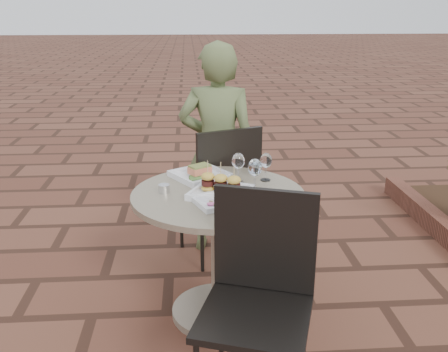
{
  "coord_description": "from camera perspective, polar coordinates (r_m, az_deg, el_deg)",
  "views": [
    {
      "loc": [
        -0.27,
        -2.43,
        1.64
      ],
      "look_at": [
        -0.09,
        -0.03,
        0.82
      ],
      "focal_mm": 40.0,
      "sensor_mm": 36.0,
      "label": 1
    }
  ],
  "objects": [
    {
      "name": "plate_salmon",
      "position": [
        2.8,
        -2.77,
        0.22
      ],
      "size": [
        0.37,
        0.37,
        0.07
      ],
      "rotation": [
        0.0,
        0.0,
        0.57
      ],
      "color": "silver",
      "rests_on": "cafe_table"
    },
    {
      "name": "cutlery_set",
      "position": [
        2.49,
        4.44,
        -2.67
      ],
      "size": [
        0.15,
        0.21,
        0.0
      ],
      "primitive_type": null,
      "rotation": [
        0.0,
        0.0,
        0.35
      ],
      "color": "silver",
      "rests_on": "cafe_table"
    },
    {
      "name": "chair_near",
      "position": [
        2.13,
        4.08,
        -12.13
      ],
      "size": [
        0.56,
        0.56,
        0.93
      ],
      "rotation": [
        0.0,
        0.0,
        -0.32
      ],
      "color": "black",
      "rests_on": "ground"
    },
    {
      "name": "diner",
      "position": [
        3.37,
        -0.74,
        2.94
      ],
      "size": [
        0.58,
        0.43,
        1.44
      ],
      "primitive_type": "imported",
      "rotation": [
        0.0,
        0.0,
        2.97
      ],
      "color": "#515E33",
      "rests_on": "ground"
    },
    {
      "name": "cafe_table",
      "position": [
        2.68,
        -0.65,
        -6.85
      ],
      "size": [
        0.9,
        0.9,
        0.73
      ],
      "color": "gray",
      "rests_on": "ground"
    },
    {
      "name": "chair_far",
      "position": [
        3.25,
        -0.17,
        -0.84
      ],
      "size": [
        0.57,
        0.57,
        0.93
      ],
      "rotation": [
        0.0,
        0.0,
        3.51
      ],
      "color": "black",
      "rests_on": "ground"
    },
    {
      "name": "wine_glass_far",
      "position": [
        2.74,
        4.81,
        1.7
      ],
      "size": [
        0.07,
        0.07,
        0.16
      ],
      "color": "white",
      "rests_on": "cafe_table"
    },
    {
      "name": "ground",
      "position": [
        2.95,
        1.84,
        -15.05
      ],
      "size": [
        60.0,
        60.0,
        0.0
      ],
      "primitive_type": "plane",
      "color": "brown",
      "rests_on": "ground"
    },
    {
      "name": "plate_tuna",
      "position": [
        2.44,
        -0.78,
        -2.84
      ],
      "size": [
        0.28,
        0.28,
        0.03
      ],
      "rotation": [
        0.0,
        0.0,
        0.39
      ],
      "color": "silver",
      "rests_on": "cafe_table"
    },
    {
      "name": "plate_sliders",
      "position": [
        2.53,
        -0.37,
        -1.42
      ],
      "size": [
        0.37,
        0.37,
        0.18
      ],
      "rotation": [
        0.0,
        0.0,
        -0.46
      ],
      "color": "silver",
      "rests_on": "cafe_table"
    },
    {
      "name": "wine_glass_mid",
      "position": [
        2.69,
        1.64,
        1.65
      ],
      "size": [
        0.07,
        0.07,
        0.17
      ],
      "color": "white",
      "rests_on": "cafe_table"
    },
    {
      "name": "wine_glass_right",
      "position": [
        2.57,
        3.56,
        0.87
      ],
      "size": [
        0.07,
        0.07,
        0.17
      ],
      "color": "white",
      "rests_on": "cafe_table"
    },
    {
      "name": "steel_ramekin",
      "position": [
        2.59,
        -6.87,
        -1.44
      ],
      "size": [
        0.07,
        0.07,
        0.04
      ],
      "primitive_type": "cylinder",
      "rotation": [
        0.0,
        0.0,
        -0.28
      ],
      "color": "silver",
      "rests_on": "cafe_table"
    }
  ]
}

